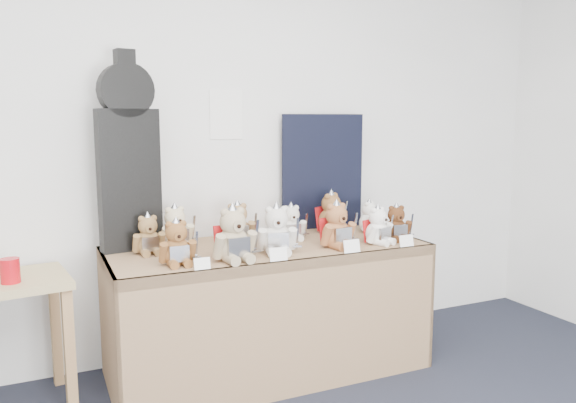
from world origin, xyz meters
name	(u,v)px	position (x,y,z in m)	size (l,w,h in m)	color
room_shell	(226,115)	(0.57, 2.49, 1.51)	(6.00, 6.00, 6.00)	silver
display_table	(273,276)	(0.67, 2.00, 0.59)	(1.82, 0.77, 0.76)	#8C6847
guitar_case	(128,154)	(-0.06, 2.29, 1.29)	(0.34, 0.14, 1.09)	black
navy_board	(323,172)	(1.21, 2.41, 1.13)	(0.57, 0.02, 0.76)	black
red_cup	(10,271)	(-0.67, 2.09, 0.76)	(0.09, 0.09, 0.12)	red
teddy_front_far_left	(177,245)	(0.10, 1.86, 0.86)	(0.21, 0.17, 0.26)	brown
teddy_front_left	(233,237)	(0.38, 1.82, 0.88)	(0.26, 0.22, 0.32)	tan
teddy_front_centre	(277,232)	(0.65, 1.88, 0.88)	(0.24, 0.22, 0.30)	silver
teddy_front_right	(337,227)	(1.02, 1.87, 0.87)	(0.24, 0.21, 0.29)	#9F633C
teddy_front_far_right	(378,227)	(1.28, 1.85, 0.86)	(0.21, 0.19, 0.25)	white
teddy_front_end	(396,224)	(1.44, 1.89, 0.85)	(0.20, 0.17, 0.24)	#53311C
teddy_back_left	(176,229)	(0.18, 2.23, 0.87)	(0.23, 0.20, 0.27)	beige
teddy_back_centre_left	(238,225)	(0.54, 2.20, 0.87)	(0.22, 0.19, 0.27)	#9A754D
teddy_back_centre_right	(291,224)	(0.87, 2.17, 0.85)	(0.20, 0.17, 0.24)	silver
teddy_back_right	(332,215)	(1.19, 2.25, 0.87)	(0.24, 0.24, 0.29)	brown
teddy_back_end	(370,218)	(1.43, 2.17, 0.85)	(0.19, 0.19, 0.23)	white
teddy_back_far_left	(148,236)	(0.01, 2.16, 0.85)	(0.20, 0.16, 0.24)	olive
entry_card_a	(202,264)	(0.18, 1.72, 0.79)	(0.08, 0.00, 0.06)	white
entry_card_b	(278,254)	(0.58, 1.71, 0.79)	(0.10, 0.00, 0.07)	white
entry_card_c	(352,246)	(1.02, 1.71, 0.80)	(0.10, 0.00, 0.07)	white
entry_card_d	(406,241)	(1.38, 1.71, 0.79)	(0.09, 0.00, 0.07)	white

